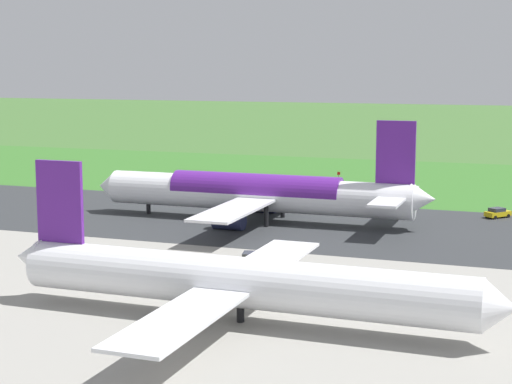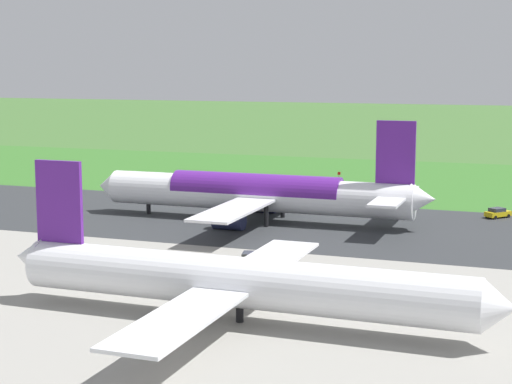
% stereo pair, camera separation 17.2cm
% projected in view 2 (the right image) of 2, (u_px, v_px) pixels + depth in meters
% --- Properties ---
extents(ground_plane, '(800.00, 800.00, 0.00)m').
position_uv_depth(ground_plane, '(314.00, 225.00, 123.88)').
color(ground_plane, '#3D662D').
extents(runway_asphalt, '(600.00, 38.30, 0.06)m').
position_uv_depth(runway_asphalt, '(314.00, 225.00, 123.87)').
color(runway_asphalt, '#2D3033').
rests_on(runway_asphalt, ground).
extents(apron_concrete, '(440.00, 110.00, 0.05)m').
position_uv_depth(apron_concrete, '(150.00, 332.00, 73.94)').
color(apron_concrete, gray).
rests_on(apron_concrete, ground).
extents(grass_verge_foreground, '(600.00, 80.00, 0.04)m').
position_uv_depth(grass_verge_foreground, '(379.00, 182.00, 169.03)').
color(grass_verge_foreground, '#346B27').
rests_on(grass_verge_foreground, ground).
extents(airliner_main, '(53.96, 44.02, 15.88)m').
position_uv_depth(airliner_main, '(258.00, 193.00, 126.16)').
color(airliner_main, white).
rests_on(airliner_main, ground).
extents(airliner_parked_mid, '(48.90, 39.91, 14.31)m').
position_uv_depth(airliner_parked_mid, '(237.00, 281.00, 76.41)').
color(airliner_parked_mid, white).
rests_on(airliner_parked_mid, ground).
extents(service_car_followme, '(4.09, 4.37, 1.62)m').
position_uv_depth(service_car_followme, '(498.00, 213.00, 129.32)').
color(service_car_followme, gold).
rests_on(service_car_followme, ground).
extents(service_car_ops, '(2.68, 4.49, 1.62)m').
position_uv_depth(service_car_ops, '(250.00, 259.00, 98.61)').
color(service_car_ops, gold).
rests_on(service_car_ops, ground).
extents(no_stopping_sign, '(0.60, 0.10, 2.34)m').
position_uv_depth(no_stopping_sign, '(339.00, 177.00, 167.35)').
color(no_stopping_sign, slate).
rests_on(no_stopping_sign, ground).
extents(traffic_cone_orange, '(0.40, 0.40, 0.55)m').
position_uv_depth(traffic_cone_orange, '(318.00, 178.00, 173.64)').
color(traffic_cone_orange, orange).
rests_on(traffic_cone_orange, ground).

